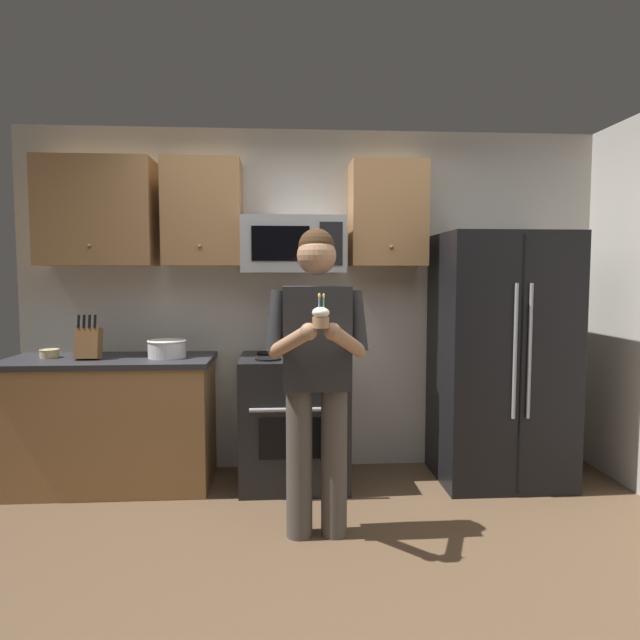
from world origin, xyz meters
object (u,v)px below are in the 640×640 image
at_px(microwave, 293,245).
at_px(person, 317,365).
at_px(oven_range, 294,419).
at_px(cupcake, 321,317).
at_px(knife_block, 88,343).
at_px(bowl_small_colored, 49,353).
at_px(refrigerator, 500,358).
at_px(bowl_large_white, 167,348).

xyz_separation_m(microwave, person, (0.11, -0.98, -0.72)).
relative_size(oven_range, person, 0.53).
bearing_deg(microwave, person, -83.49).
xyz_separation_m(microwave, cupcake, (0.11, -1.31, -0.43)).
height_order(oven_range, person, person).
xyz_separation_m(knife_block, cupcake, (1.54, -1.16, 0.26)).
bearing_deg(bowl_small_colored, refrigerator, -1.70).
distance_m(refrigerator, person, 1.62).
height_order(bowl_large_white, cupcake, cupcake).
bearing_deg(cupcake, oven_range, 95.37).
bearing_deg(person, knife_block, 151.51).
distance_m(oven_range, person, 1.02).
distance_m(microwave, bowl_small_colored, 1.89).
bearing_deg(knife_block, cupcake, -37.12).
height_order(knife_block, bowl_small_colored, knife_block).
distance_m(oven_range, cupcake, 1.46).
height_order(knife_block, person, person).
bearing_deg(person, bowl_small_colored, 153.40).
distance_m(microwave, bowl_large_white, 1.16).
relative_size(microwave, cupcake, 4.26).
distance_m(knife_block, person, 1.75).
bearing_deg(knife_block, refrigerator, -0.19).
xyz_separation_m(knife_block, person, (1.54, -0.83, -0.04)).
bearing_deg(microwave, bowl_small_colored, -177.92).
xyz_separation_m(refrigerator, cupcake, (-1.39, -1.15, 0.39)).
xyz_separation_m(bowl_large_white, person, (1.01, -0.87, 0.01)).
bearing_deg(bowl_small_colored, cupcake, -34.22).
bearing_deg(refrigerator, person, -149.32).
bearing_deg(person, microwave, 96.51).
bearing_deg(person, bowl_large_white, 139.09).
height_order(refrigerator, knife_block, refrigerator).
distance_m(person, cupcake, 0.44).
distance_m(oven_range, bowl_small_colored, 1.79).
bearing_deg(bowl_small_colored, microwave, 2.08).
xyz_separation_m(microwave, refrigerator, (1.50, -0.16, -0.82)).
xyz_separation_m(knife_block, bowl_large_white, (0.53, 0.04, -0.05)).
relative_size(oven_range, bowl_small_colored, 7.07).
relative_size(person, cupcake, 10.13).
bearing_deg(microwave, bowl_large_white, -173.11).
xyz_separation_m(bowl_large_white, bowl_small_colored, (-0.83, 0.05, -0.03)).
xyz_separation_m(oven_range, knife_block, (-1.42, -0.03, 0.57)).
bearing_deg(bowl_large_white, cupcake, -50.02).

